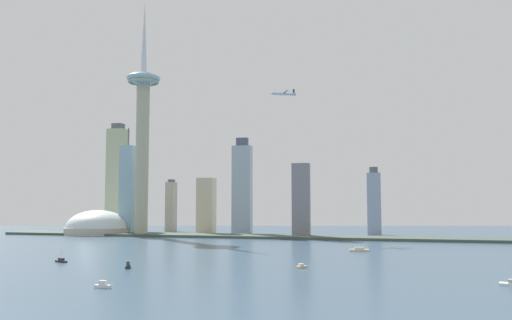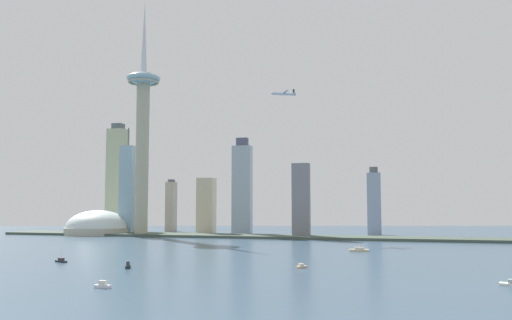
{
  "view_description": "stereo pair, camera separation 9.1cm",
  "coord_description": "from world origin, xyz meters",
  "px_view_note": "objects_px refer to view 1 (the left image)",
  "views": [
    {
      "loc": [
        124.19,
        -131.15,
        44.96
      ],
      "look_at": [
        -44.91,
        531.32,
        100.52
      ],
      "focal_mm": 36.66,
      "sensor_mm": 36.0,
      "label": 1
    },
    {
      "loc": [
        124.28,
        -131.12,
        44.96
      ],
      "look_at": [
        -44.91,
        531.32,
        100.52
      ],
      "focal_mm": 36.66,
      "sensor_mm": 36.0,
      "label": 2
    }
  ],
  "objects_px": {
    "stadium_dome": "(98,228)",
    "skyscraper_4": "(117,179)",
    "skyscraper_0": "(171,206)",
    "skyscraper_5": "(301,200)",
    "skyscraper_3": "(242,188)",
    "boat_1": "(301,266)",
    "observation_tower": "(143,122)",
    "airplane": "(283,94)",
    "skyscraper_2": "(206,206)",
    "skyscraper_7": "(374,203)",
    "skyscraper_6": "(127,190)",
    "boat_0": "(103,285)",
    "boat_3": "(359,250)",
    "boat_4": "(128,266)",
    "boat_2": "(61,261)"
  },
  "relations": [
    {
      "from": "skyscraper_3",
      "to": "skyscraper_4",
      "type": "distance_m",
      "value": 228.53
    },
    {
      "from": "skyscraper_2",
      "to": "boat_1",
      "type": "xyz_separation_m",
      "value": [
        191.79,
        -341.16,
        -38.58
      ]
    },
    {
      "from": "boat_1",
      "to": "airplane",
      "type": "distance_m",
      "value": 361.99
    },
    {
      "from": "skyscraper_0",
      "to": "airplane",
      "type": "xyz_separation_m",
      "value": [
        199.84,
        -99.9,
        147.82
      ]
    },
    {
      "from": "observation_tower",
      "to": "skyscraper_5",
      "type": "height_order",
      "value": "observation_tower"
    },
    {
      "from": "observation_tower",
      "to": "skyscraper_2",
      "type": "height_order",
      "value": "observation_tower"
    },
    {
      "from": "boat_2",
      "to": "skyscraper_7",
      "type": "bearing_deg",
      "value": 89.77
    },
    {
      "from": "skyscraper_6",
      "to": "boat_1",
      "type": "distance_m",
      "value": 439.24
    },
    {
      "from": "boat_4",
      "to": "boat_0",
      "type": "bearing_deg",
      "value": -5.25
    },
    {
      "from": "skyscraper_4",
      "to": "skyscraper_5",
      "type": "relative_size",
      "value": 1.81
    },
    {
      "from": "skyscraper_7",
      "to": "skyscraper_6",
      "type": "bearing_deg",
      "value": -167.86
    },
    {
      "from": "skyscraper_2",
      "to": "skyscraper_5",
      "type": "height_order",
      "value": "skyscraper_5"
    },
    {
      "from": "stadium_dome",
      "to": "boat_1",
      "type": "bearing_deg",
      "value": -41.62
    },
    {
      "from": "skyscraper_6",
      "to": "boat_2",
      "type": "bearing_deg",
      "value": -69.75
    },
    {
      "from": "stadium_dome",
      "to": "boat_2",
      "type": "xyz_separation_m",
      "value": [
        157.86,
        -311.42,
        -7.73
      ]
    },
    {
      "from": "skyscraper_6",
      "to": "boat_1",
      "type": "relative_size",
      "value": 16.72
    },
    {
      "from": "skyscraper_0",
      "to": "skyscraper_2",
      "type": "relative_size",
      "value": 1.02
    },
    {
      "from": "boat_4",
      "to": "observation_tower",
      "type": "bearing_deg",
      "value": -179.09
    },
    {
      "from": "observation_tower",
      "to": "boat_3",
      "type": "height_order",
      "value": "observation_tower"
    },
    {
      "from": "boat_0",
      "to": "boat_1",
      "type": "relative_size",
      "value": 0.98
    },
    {
      "from": "observation_tower",
      "to": "skyscraper_6",
      "type": "relative_size",
      "value": 2.15
    },
    {
      "from": "stadium_dome",
      "to": "boat_0",
      "type": "height_order",
      "value": "stadium_dome"
    },
    {
      "from": "skyscraper_0",
      "to": "airplane",
      "type": "height_order",
      "value": "airplane"
    },
    {
      "from": "skyscraper_5",
      "to": "boat_2",
      "type": "distance_m",
      "value": 342.09
    },
    {
      "from": "boat_4",
      "to": "skyscraper_3",
      "type": "bearing_deg",
      "value": 159.42
    },
    {
      "from": "observation_tower",
      "to": "stadium_dome",
      "type": "relative_size",
      "value": 3.6
    },
    {
      "from": "stadium_dome",
      "to": "boat_3",
      "type": "xyz_separation_m",
      "value": [
        370.71,
        -168.56,
        -7.47
      ]
    },
    {
      "from": "boat_0",
      "to": "boat_3",
      "type": "bearing_deg",
      "value": -114.92
    },
    {
      "from": "observation_tower",
      "to": "airplane",
      "type": "bearing_deg",
      "value": 3.08
    },
    {
      "from": "skyscraper_0",
      "to": "skyscraper_7",
      "type": "height_order",
      "value": "skyscraper_7"
    },
    {
      "from": "skyscraper_2",
      "to": "skyscraper_3",
      "type": "distance_m",
      "value": 57.01
    },
    {
      "from": "boat_0",
      "to": "boat_3",
      "type": "height_order",
      "value": "boat_3"
    },
    {
      "from": "stadium_dome",
      "to": "boat_3",
      "type": "distance_m",
      "value": 407.3
    },
    {
      "from": "skyscraper_3",
      "to": "boat_3",
      "type": "xyz_separation_m",
      "value": [
        172.45,
        -214.04,
        -62.97
      ]
    },
    {
      "from": "stadium_dome",
      "to": "boat_1",
      "type": "height_order",
      "value": "stadium_dome"
    },
    {
      "from": "boat_4",
      "to": "airplane",
      "type": "xyz_separation_m",
      "value": [
        42.93,
        332.09,
        185.18
      ]
    },
    {
      "from": "skyscraper_6",
      "to": "skyscraper_7",
      "type": "distance_m",
      "value": 348.01
    },
    {
      "from": "boat_1",
      "to": "boat_4",
      "type": "xyz_separation_m",
      "value": [
        -115.14,
        -29.92,
        0.6
      ]
    },
    {
      "from": "skyscraper_7",
      "to": "boat_2",
      "type": "height_order",
      "value": "skyscraper_7"
    },
    {
      "from": "skyscraper_0",
      "to": "skyscraper_3",
      "type": "height_order",
      "value": "skyscraper_3"
    },
    {
      "from": "skyscraper_5",
      "to": "skyscraper_7",
      "type": "height_order",
      "value": "skyscraper_5"
    },
    {
      "from": "observation_tower",
      "to": "skyscraper_0",
      "type": "relative_size",
      "value": 4.04
    },
    {
      "from": "observation_tower",
      "to": "skyscraper_3",
      "type": "height_order",
      "value": "observation_tower"
    },
    {
      "from": "skyscraper_0",
      "to": "skyscraper_5",
      "type": "xyz_separation_m",
      "value": [
        222.3,
        -99.87,
        8.38
      ]
    },
    {
      "from": "skyscraper_6",
      "to": "boat_4",
      "type": "xyz_separation_m",
      "value": [
        185.62,
        -344.03,
        -61.09
      ]
    },
    {
      "from": "observation_tower",
      "to": "skyscraper_4",
      "type": "relative_size",
      "value": 1.9
    },
    {
      "from": "skyscraper_5",
      "to": "boat_4",
      "type": "distance_m",
      "value": 341.57
    },
    {
      "from": "observation_tower",
      "to": "boat_3",
      "type": "xyz_separation_m",
      "value": [
        299.42,
        -159.06,
        -153.84
      ]
    },
    {
      "from": "boat_1",
      "to": "stadium_dome",
      "type": "bearing_deg",
      "value": 82.22
    },
    {
      "from": "stadium_dome",
      "to": "skyscraper_4",
      "type": "height_order",
      "value": "skyscraper_4"
    }
  ]
}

